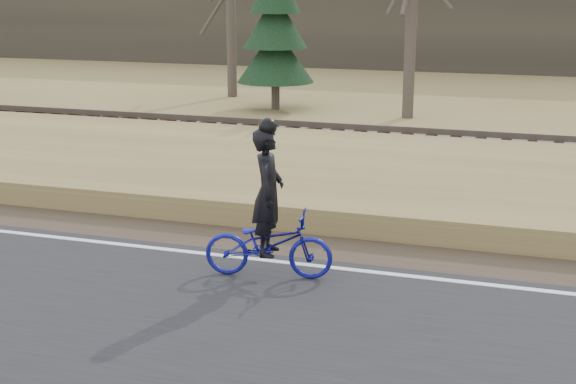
% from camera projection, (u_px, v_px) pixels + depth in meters
% --- Properties ---
extents(ground, '(120.00, 120.00, 0.00)m').
position_uv_depth(ground, '(305.00, 273.00, 11.96)').
color(ground, olive).
rests_on(ground, ground).
extents(road, '(120.00, 6.00, 0.06)m').
position_uv_depth(road, '(246.00, 341.00, 9.66)').
color(road, black).
rests_on(road, ground).
extents(edge_line, '(120.00, 0.12, 0.01)m').
position_uv_depth(edge_line, '(309.00, 265.00, 12.13)').
color(edge_line, silver).
rests_on(edge_line, road).
extents(shoulder, '(120.00, 1.60, 0.04)m').
position_uv_depth(shoulder, '(326.00, 248.00, 13.06)').
color(shoulder, '#473A2B').
rests_on(shoulder, ground).
extents(embankment, '(120.00, 5.00, 0.44)m').
position_uv_depth(embankment, '(366.00, 191.00, 15.77)').
color(embankment, olive).
rests_on(embankment, ground).
extents(ballast, '(120.00, 3.00, 0.45)m').
position_uv_depth(ballast, '(401.00, 153.00, 19.27)').
color(ballast, slate).
rests_on(ballast, ground).
extents(railroad, '(120.00, 2.40, 0.29)m').
position_uv_depth(railroad, '(401.00, 141.00, 19.19)').
color(railroad, black).
rests_on(railroad, ballast).
extents(treeline_backdrop, '(120.00, 4.00, 6.00)m').
position_uv_depth(treeline_backdrop, '(483.00, 7.00, 38.80)').
color(treeline_backdrop, '#383328').
rests_on(treeline_backdrop, ground).
extents(cyclist, '(1.95, 0.96, 2.34)m').
position_uv_depth(cyclist, '(268.00, 227.00, 11.50)').
color(cyclist, navy).
rests_on(cyclist, road).
extents(bare_tree_left, '(0.36, 0.36, 7.14)m').
position_uv_depth(bare_tree_left, '(231.00, 0.00, 29.37)').
color(bare_tree_left, '#4D4339').
rests_on(bare_tree_left, ground).
extents(bare_tree_near_left, '(0.36, 0.36, 7.27)m').
position_uv_depth(bare_tree_near_left, '(412.00, 1.00, 24.65)').
color(bare_tree_near_left, '#4D4339').
rests_on(bare_tree_near_left, ground).
extents(conifer, '(2.60, 2.60, 6.14)m').
position_uv_depth(conifer, '(275.00, 22.00, 26.53)').
color(conifer, '#4D4339').
rests_on(conifer, ground).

